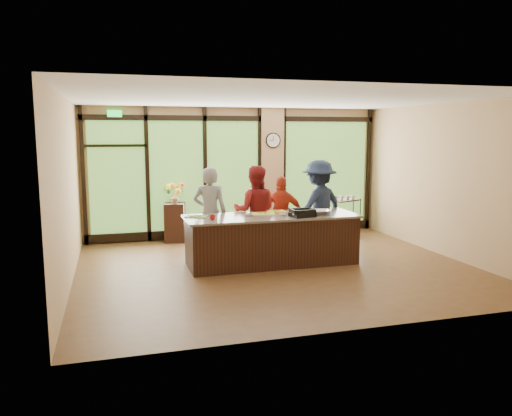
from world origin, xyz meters
TOP-DOWN VIEW (x-y plane):
  - floor at (0.00, 0.00)m, footprint 7.00×7.00m
  - ceiling at (0.00, 0.00)m, footprint 7.00×7.00m
  - back_wall at (0.00, 3.00)m, footprint 7.00×0.00m
  - left_wall at (-3.50, 0.00)m, footprint 0.00×6.00m
  - right_wall at (3.50, 0.00)m, footprint 0.00×6.00m
  - window_wall at (0.16, 2.95)m, footprint 6.90×0.12m
  - island_base at (0.00, 0.30)m, footprint 3.10×1.00m
  - countertop at (0.00, 0.30)m, footprint 3.20×1.10m
  - wall_clock at (0.85, 2.87)m, footprint 0.36×0.04m
  - cook_left at (-1.02, 1.04)m, footprint 0.75×0.61m
  - cook_midleft at (-0.13, 1.00)m, footprint 1.03×0.90m
  - cook_midright at (0.49, 1.17)m, footprint 0.99×0.72m
  - cook_right at (1.25, 1.05)m, footprint 1.39×1.11m
  - roasting_pan at (0.48, -0.01)m, footprint 0.46×0.38m
  - mixing_bowl at (0.90, 0.13)m, footprint 0.41×0.41m
  - cutting_board_left at (-1.37, 0.51)m, footprint 0.47×0.41m
  - cutting_board_center at (-0.11, 0.47)m, footprint 0.45×0.36m
  - cutting_board_right at (0.21, 0.69)m, footprint 0.37×0.28m
  - prep_bowl_near at (-0.43, 0.34)m, footprint 0.15×0.15m
  - prep_bowl_mid at (0.16, 0.18)m, footprint 0.16×0.16m
  - prep_bowl_far at (0.62, 0.77)m, footprint 0.15×0.15m
  - red_ramekin at (-1.15, 0.14)m, footprint 0.11×0.11m
  - flower_stand at (-1.49, 2.75)m, footprint 0.53×0.53m
  - flower_vase at (-1.49, 2.75)m, footprint 0.26×0.26m
  - bar_cart at (2.42, 2.23)m, footprint 0.80×0.63m

SIDE VIEW (x-z plane):
  - floor at x=0.00m, z-range 0.00..0.00m
  - flower_stand at x=-1.49m, z-range 0.00..0.87m
  - island_base at x=0.00m, z-range 0.00..0.88m
  - bar_cart at x=2.42m, z-range 0.10..1.07m
  - cook_midright at x=0.49m, z-range 0.00..1.56m
  - cook_left at x=-1.02m, z-range 0.00..1.79m
  - cook_midleft at x=-0.13m, z-range 0.00..1.79m
  - countertop at x=0.00m, z-range 0.88..0.92m
  - cutting_board_right at x=0.21m, z-range 0.92..0.93m
  - cutting_board_left at x=-1.37m, z-range 0.92..0.93m
  - cutting_board_center at x=-0.11m, z-range 0.92..0.93m
  - prep_bowl_far at x=0.62m, z-range 0.92..0.95m
  - cook_right at x=1.25m, z-range 0.00..1.88m
  - prep_bowl_mid at x=0.16m, z-range 0.92..0.96m
  - prep_bowl_near at x=-0.43m, z-range 0.92..0.96m
  - roasting_pan at x=0.48m, z-range 0.92..0.99m
  - red_ramekin at x=-1.15m, z-range 0.92..1.00m
  - mixing_bowl at x=0.90m, z-range 0.92..1.01m
  - flower_vase at x=-1.49m, z-range 0.87..1.11m
  - window_wall at x=0.16m, z-range -0.11..2.89m
  - back_wall at x=0.00m, z-range -2.00..5.00m
  - left_wall at x=-3.50m, z-range -1.50..4.50m
  - right_wall at x=3.50m, z-range -1.50..4.50m
  - wall_clock at x=0.85m, z-range 2.07..2.43m
  - ceiling at x=0.00m, z-range 3.00..3.00m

